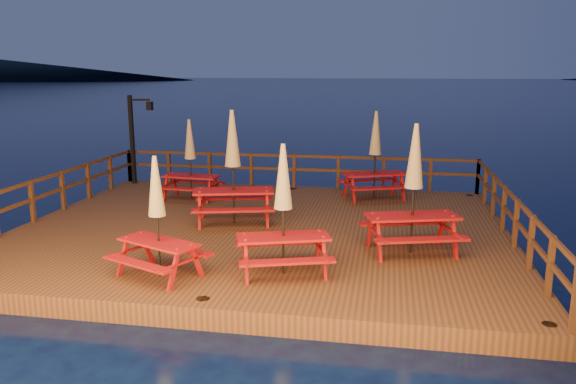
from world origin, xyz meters
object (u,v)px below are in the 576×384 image
picnic_table_0 (190,158)px  picnic_table_2 (375,154)px  picnic_table_1 (157,215)px  lamp_post (136,131)px

picnic_table_0 → picnic_table_2: picnic_table_2 is taller
picnic_table_0 → picnic_table_2: bearing=15.1°
picnic_table_1 → lamp_post: bearing=141.1°
lamp_post → picnic_table_2: (8.05, -0.97, -0.42)m
picnic_table_0 → picnic_table_2: (5.43, 1.00, 0.13)m
lamp_post → picnic_table_1: size_ratio=1.30×
picnic_table_1 → picnic_table_2: bearing=86.3°
picnic_table_0 → picnic_table_2: size_ratio=0.91×
picnic_table_1 → picnic_table_2: size_ratio=0.87×
picnic_table_1 → picnic_table_2: 8.22m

